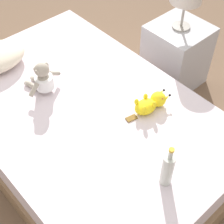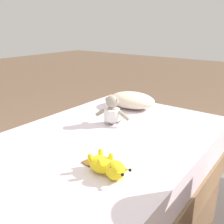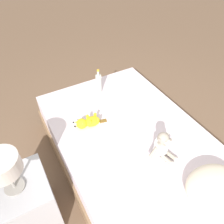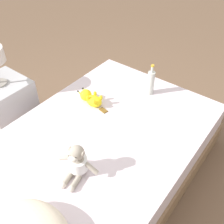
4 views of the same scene
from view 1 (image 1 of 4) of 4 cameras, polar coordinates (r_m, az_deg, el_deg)
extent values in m
plane|color=brown|center=(2.56, -4.27, -5.92)|extent=(16.00, 16.00, 0.00)
cube|color=#846647|center=(2.47, -4.42, -4.37)|extent=(1.32, 2.03, 0.23)
cube|color=silver|center=(2.29, -4.74, -0.89)|extent=(1.28, 1.97, 0.23)
ellipsoid|color=#9E9384|center=(2.29, -11.25, 4.85)|extent=(0.13, 0.12, 0.15)
cylinder|color=white|center=(2.29, -11.27, 4.94)|extent=(0.15, 0.15, 0.09)
sphere|color=#9E9384|center=(2.22, -11.67, 6.94)|extent=(0.10, 0.10, 0.10)
ellipsoid|color=beige|center=(2.25, -12.39, 7.18)|extent=(0.07, 0.06, 0.04)
sphere|color=black|center=(2.23, -12.73, 7.21)|extent=(0.01, 0.01, 0.01)
sphere|color=black|center=(2.25, -12.09, 7.71)|extent=(0.01, 0.01, 0.01)
cylinder|color=#9E9384|center=(2.19, -12.53, 6.53)|extent=(0.01, 0.03, 0.03)
cylinder|color=#9E9384|center=(2.24, -10.91, 7.82)|extent=(0.01, 0.03, 0.03)
cylinder|color=#9E9384|center=(2.24, -12.95, 3.65)|extent=(0.10, 0.05, 0.08)
cylinder|color=#9E9384|center=(2.33, -9.69, 6.35)|extent=(0.10, 0.05, 0.08)
cylinder|color=#9E9384|center=(2.37, -13.20, 4.31)|extent=(0.06, 0.11, 0.04)
cylinder|color=#9E9384|center=(2.40, -12.21, 5.12)|extent=(0.06, 0.11, 0.04)
sphere|color=beige|center=(2.40, -14.05, 4.76)|extent=(0.04, 0.04, 0.04)
sphere|color=beige|center=(2.43, -13.06, 5.57)|extent=(0.04, 0.04, 0.04)
ellipsoid|color=yellow|center=(2.15, 5.64, 0.89)|extent=(0.16, 0.13, 0.08)
sphere|color=yellow|center=(2.20, 7.74, 2.15)|extent=(0.10, 0.10, 0.10)
cone|color=yellow|center=(2.22, 8.13, 3.20)|extent=(0.07, 0.04, 0.05)
sphere|color=black|center=(2.23, 8.69, 3.63)|extent=(0.02, 0.02, 0.02)
cone|color=yellow|center=(2.20, 9.07, 2.36)|extent=(0.07, 0.04, 0.05)
sphere|color=black|center=(2.21, 9.64, 2.80)|extent=(0.02, 0.02, 0.02)
sphere|color=red|center=(2.19, 7.30, 3.11)|extent=(0.02, 0.02, 0.02)
sphere|color=red|center=(2.16, 8.32, 2.20)|extent=(0.02, 0.02, 0.02)
ellipsoid|color=yellow|center=(2.16, 5.64, 2.57)|extent=(0.03, 0.03, 0.05)
ellipsoid|color=yellow|center=(2.12, 7.06, 1.25)|extent=(0.03, 0.03, 0.05)
ellipsoid|color=yellow|center=(2.12, 4.13, 1.69)|extent=(0.03, 0.03, 0.05)
ellipsoid|color=yellow|center=(2.08, 5.42, 0.46)|extent=(0.03, 0.03, 0.05)
cube|color=brown|center=(2.13, 3.27, -1.05)|extent=(0.08, 0.05, 0.01)
cylinder|color=#B7BCB2|center=(1.79, 9.25, -9.58)|extent=(0.06, 0.06, 0.22)
cylinder|color=#B7BCB2|center=(1.68, 9.81, -7.03)|extent=(0.02, 0.02, 0.06)
cylinder|color=gold|center=(1.65, 9.97, -6.31)|extent=(0.03, 0.03, 0.01)
cube|color=#B2B2B7|center=(2.92, 10.65, 9.29)|extent=(0.43, 0.43, 0.55)
cylinder|color=gray|center=(2.76, 11.47, 13.87)|extent=(0.14, 0.14, 0.01)
cylinder|color=gray|center=(2.70, 11.83, 15.80)|extent=(0.02, 0.02, 0.20)
camera|label=2|loc=(2.08, 42.62, 10.40)|focal=40.99mm
camera|label=3|loc=(2.84, -8.49, 45.63)|focal=34.59mm
camera|label=4|loc=(2.22, -50.23, 29.03)|focal=41.63mm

